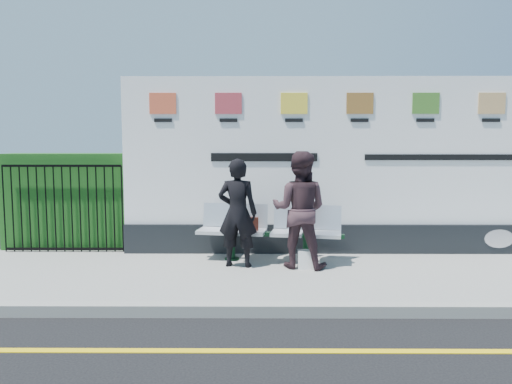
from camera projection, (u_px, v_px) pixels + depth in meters
ground at (381, 352)px, 4.85m from camera, size 80.00×80.00×0.00m
pavement at (340, 276)px, 7.33m from camera, size 14.00×3.00×0.12m
kerb at (360, 310)px, 5.84m from camera, size 14.00×0.18×0.14m
yellow_line at (381, 351)px, 4.85m from camera, size 14.00×0.10×0.01m
billboard at (357, 178)px, 8.53m from camera, size 8.00×0.30×3.00m
hedge at (73, 200)px, 9.05m from camera, size 2.35×0.70×1.70m
railing at (63, 208)px, 8.61m from camera, size 2.05×0.06×1.54m
bench at (268, 246)px, 8.01m from camera, size 2.36×0.97×0.49m
woman_left at (238, 213)px, 7.60m from camera, size 0.66×0.49×1.66m
woman_right at (299, 210)px, 7.56m from camera, size 1.00×0.87×1.77m
handbag_brown at (250, 224)px, 8.02m from camera, size 0.27×0.12×0.21m
carrier_bag_white at (307, 259)px, 7.52m from camera, size 0.28×0.17×0.28m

